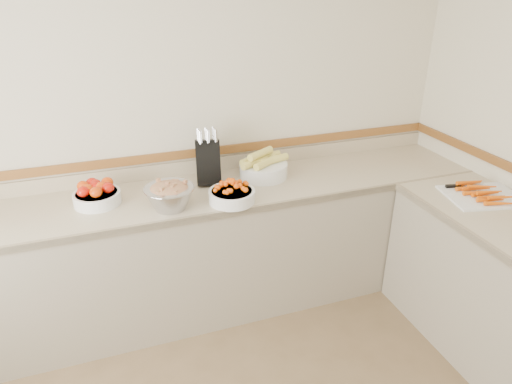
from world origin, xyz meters
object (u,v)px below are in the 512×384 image
object	(u,v)px
cutting_board	(483,194)
tomato_bowl	(96,194)
corn_bowl	(263,167)
rhubarb_bowl	(170,195)
cherry_tomato_bowl	(232,194)
knife_block	(208,161)

from	to	relation	value
cutting_board	tomato_bowl	bearing A→B (deg)	162.73
corn_bowl	cutting_board	xyz separation A→B (m)	(1.20, -0.76, -0.05)
tomato_bowl	corn_bowl	bearing A→B (deg)	2.53
corn_bowl	rhubarb_bowl	bearing A→B (deg)	-159.06
rhubarb_bowl	tomato_bowl	bearing A→B (deg)	152.38
cherry_tomato_bowl	cutting_board	distance (m)	1.59
cherry_tomato_bowl	corn_bowl	bearing A→B (deg)	43.55
corn_bowl	cherry_tomato_bowl	bearing A→B (deg)	-136.45
tomato_bowl	rhubarb_bowl	world-z (taller)	rhubarb_bowl
cherry_tomato_bowl	corn_bowl	world-z (taller)	corn_bowl
knife_block	tomato_bowl	xyz separation A→B (m)	(-0.72, -0.08, -0.09)
cherry_tomato_bowl	rhubarb_bowl	distance (m)	0.38
corn_bowl	cutting_board	world-z (taller)	corn_bowl
cherry_tomato_bowl	cutting_board	bearing A→B (deg)	-17.03
cherry_tomato_bowl	knife_block	bearing A→B (deg)	100.87
knife_block	rhubarb_bowl	world-z (taller)	knife_block
cherry_tomato_bowl	rhubarb_bowl	xyz separation A→B (m)	(-0.37, 0.04, 0.04)
tomato_bowl	cutting_board	bearing A→B (deg)	-17.27
knife_block	rhubarb_bowl	xyz separation A→B (m)	(-0.31, -0.30, -0.07)
corn_bowl	cutting_board	distance (m)	1.42
knife_block	cherry_tomato_bowl	world-z (taller)	knife_block
corn_bowl	cutting_board	size ratio (longest dim) A/B	0.71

